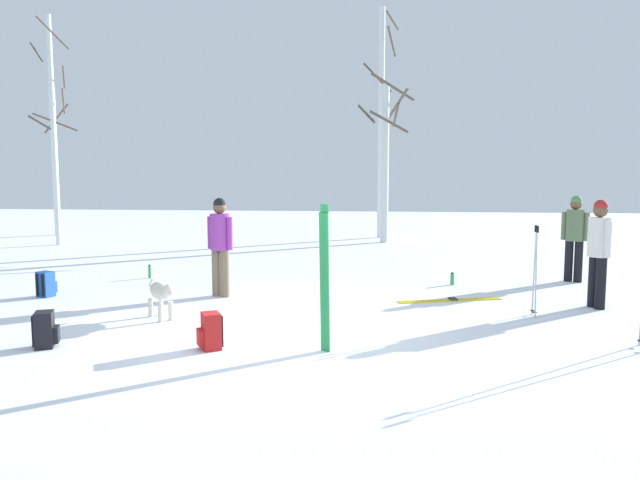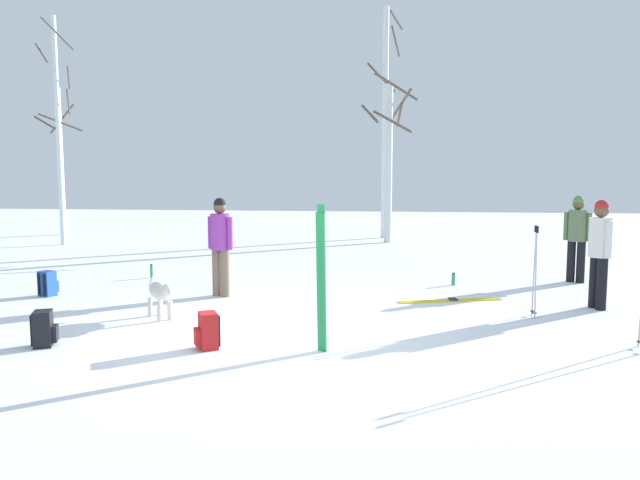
{
  "view_description": "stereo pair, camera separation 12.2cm",
  "coord_description": "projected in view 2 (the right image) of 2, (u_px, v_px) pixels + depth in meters",
  "views": [
    {
      "loc": [
        1.41,
        -7.22,
        2.02
      ],
      "look_at": [
        0.17,
        2.48,
        1.0
      ],
      "focal_mm": 32.36,
      "sensor_mm": 36.0,
      "label": 1
    },
    {
      "loc": [
        1.53,
        -7.2,
        2.02
      ],
      "look_at": [
        0.17,
        2.48,
        1.0
      ],
      "focal_mm": 32.36,
      "sensor_mm": 36.0,
      "label": 2
    }
  ],
  "objects": [
    {
      "name": "ground_plane",
      "position": [
        281.0,
        335.0,
        7.52
      ],
      "size": [
        60.0,
        60.0,
        0.0
      ],
      "primitive_type": "plane",
      "color": "white"
    },
    {
      "name": "person_0",
      "position": [
        600.0,
        247.0,
        8.99
      ],
      "size": [
        0.34,
        0.5,
        1.72
      ],
      "color": "black",
      "rests_on": "ground_plane"
    },
    {
      "name": "person_1",
      "position": [
        577.0,
        233.0,
        11.33
      ],
      "size": [
        0.47,
        0.34,
        1.72
      ],
      "color": "black",
      "rests_on": "ground_plane"
    },
    {
      "name": "person_2",
      "position": [
        220.0,
        240.0,
        9.97
      ],
      "size": [
        0.49,
        0.34,
        1.72
      ],
      "color": "#72604C",
      "rests_on": "ground_plane"
    },
    {
      "name": "dog",
      "position": [
        160.0,
        293.0,
        8.39
      ],
      "size": [
        0.65,
        0.68,
        0.57
      ],
      "color": "beige",
      "rests_on": "ground_plane"
    },
    {
      "name": "ski_pair_planted_0",
      "position": [
        321.0,
        279.0,
        6.74
      ],
      "size": [
        0.15,
        0.1,
        1.74
      ],
      "color": "green",
      "rests_on": "ground_plane"
    },
    {
      "name": "ski_pair_lying_0",
      "position": [
        451.0,
        300.0,
        9.65
      ],
      "size": [
        1.77,
        0.71,
        0.05
      ],
      "color": "yellow",
      "rests_on": "ground_plane"
    },
    {
      "name": "ski_poles_1",
      "position": [
        535.0,
        268.0,
        8.47
      ],
      "size": [
        0.07,
        0.21,
        1.36
      ],
      "color": "#B2B2BC",
      "rests_on": "ground_plane"
    },
    {
      "name": "backpack_0",
      "position": [
        44.0,
        329.0,
        7.0
      ],
      "size": [
        0.34,
        0.32,
        0.44
      ],
      "color": "black",
      "rests_on": "ground_plane"
    },
    {
      "name": "backpack_1",
      "position": [
        48.0,
        284.0,
        10.07
      ],
      "size": [
        0.31,
        0.33,
        0.44
      ],
      "color": "#1E4C99",
      "rests_on": "ground_plane"
    },
    {
      "name": "backpack_2",
      "position": [
        208.0,
        331.0,
        6.91
      ],
      "size": [
        0.34,
        0.33,
        0.44
      ],
      "color": "red",
      "rests_on": "ground_plane"
    },
    {
      "name": "water_bottle_0",
      "position": [
        453.0,
        279.0,
        11.11
      ],
      "size": [
        0.07,
        0.07,
        0.24
      ],
      "color": "green",
      "rests_on": "ground_plane"
    },
    {
      "name": "water_bottle_1",
      "position": [
        152.0,
        271.0,
        11.93
      ],
      "size": [
        0.06,
        0.06,
        0.28
      ],
      "color": "green",
      "rests_on": "ground_plane"
    },
    {
      "name": "birch_tree_0",
      "position": [
        60.0,
        159.0,
        21.07
      ],
      "size": [
        1.69,
        1.59,
        5.34
      ],
      "color": "white",
      "rests_on": "ground_plane"
    },
    {
      "name": "birch_tree_1",
      "position": [
        58.0,
        128.0,
        17.72
      ],
      "size": [
        1.22,
        1.16,
        6.97
      ],
      "color": "silver",
      "rests_on": "ground_plane"
    },
    {
      "name": "birch_tree_2",
      "position": [
        385.0,
        121.0,
        19.85
      ],
      "size": [
        1.21,
        0.89,
        7.87
      ],
      "color": "silver",
      "rests_on": "ground_plane"
    },
    {
      "name": "birch_tree_3",
      "position": [
        389.0,
        157.0,
        18.42
      ],
      "size": [
        1.82,
        1.66,
        5.28
      ],
      "color": "silver",
      "rests_on": "ground_plane"
    }
  ]
}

